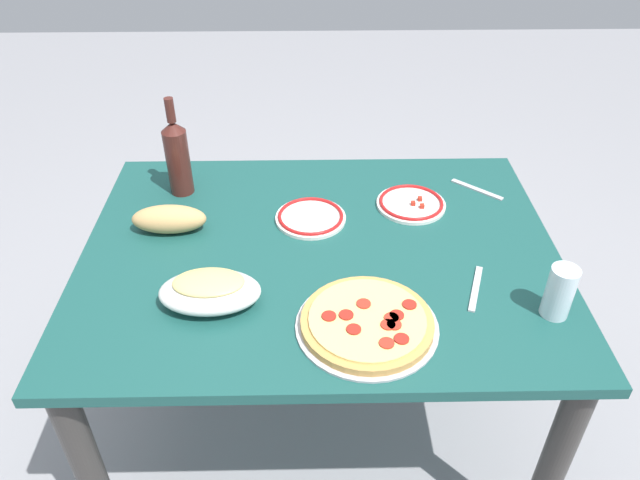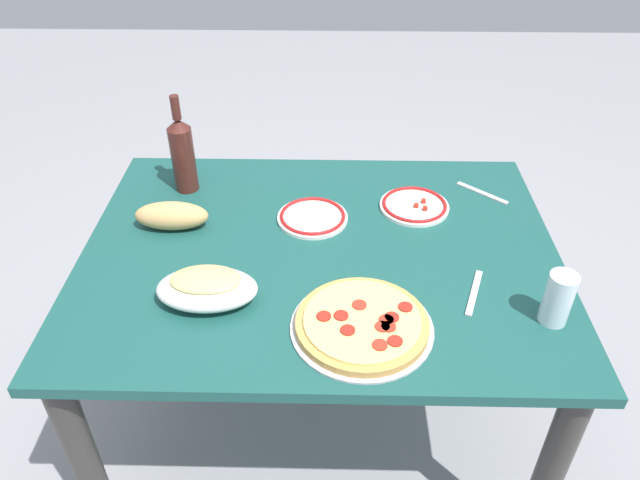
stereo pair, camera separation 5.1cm
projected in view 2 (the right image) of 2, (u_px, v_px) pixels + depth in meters
The scene contains 11 objects.
ground_plane at pixel (320, 415), 2.03m from camera, with size 8.00×8.00×0.00m, color gray.
dining_table at pixel (320, 280), 1.67m from camera, with size 1.26×0.96×0.71m.
pepperoni_pizza at pixel (362, 324), 1.36m from camera, with size 0.33×0.33×0.03m.
baked_pasta_dish at pixel (207, 287), 1.42m from camera, with size 0.24×0.15×0.08m.
wine_bottle at pixel (182, 153), 1.77m from camera, with size 0.07×0.07×0.30m.
water_glass at pixel (558, 299), 1.35m from camera, with size 0.06×0.06×0.13m, color silver.
side_plate_near at pixel (313, 217), 1.71m from camera, with size 0.20×0.20×0.02m.
side_plate_far at pixel (414, 205), 1.75m from camera, with size 0.20×0.20×0.02m.
bread_loaf at pixel (172, 216), 1.66m from camera, with size 0.20×0.09×0.08m, color tan.
fork_left at pixel (482, 193), 1.82m from camera, with size 0.17×0.02×0.01m, color #B7B7BC.
fork_right at pixel (474, 293), 1.46m from camera, with size 0.17×0.02×0.01m, color #B7B7BC.
Camera 2 is at (0.03, -1.27, 1.69)m, focal length 33.94 mm.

